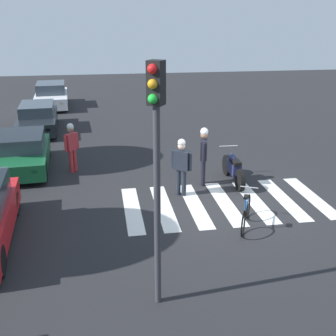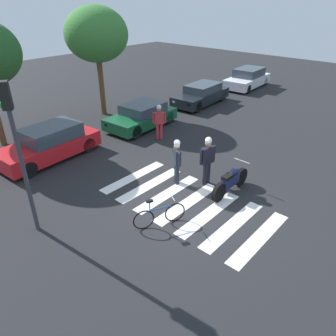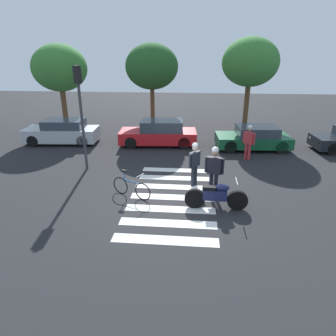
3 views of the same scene
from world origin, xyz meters
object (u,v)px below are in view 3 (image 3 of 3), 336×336
officer_by_motorcycle (195,161)px  car_silver_sedan (62,132)px  police_motorcycle (216,196)px  officer_on_foot (214,167)px  leaning_bicycle (131,188)px  pedestrian_bystander (249,140)px  car_green_compact (254,138)px  car_red_convertible (159,133)px  traffic_light_pole (80,103)px

officer_by_motorcycle → car_silver_sedan: (-7.65, 5.27, -0.36)m
police_motorcycle → officer_on_foot: size_ratio=1.12×
leaning_bicycle → car_silver_sedan: 8.45m
officer_on_foot → pedestrian_bystander: bearing=65.6°
police_motorcycle → pedestrian_bystander: (1.86, 5.20, 0.52)m
car_green_compact → car_silver_sedan: bearing=179.5°
pedestrian_bystander → officer_on_foot: bearing=-114.4°
car_silver_sedan → car_red_convertible: 5.62m
officer_by_motorcycle → car_green_compact: 6.09m
traffic_light_pole → leaning_bicycle: bearing=-45.3°
traffic_light_pole → car_green_compact: bearing=25.0°
pedestrian_bystander → car_red_convertible: size_ratio=0.40×
police_motorcycle → officer_on_foot: officer_on_foot is taller
pedestrian_bystander → traffic_light_pole: 7.99m
car_silver_sedan → car_red_convertible: bearing=1.4°
officer_by_motorcycle → pedestrian_bystander: 4.22m
officer_by_motorcycle → car_green_compact: (3.19, 5.17, -0.41)m
leaning_bicycle → police_motorcycle: bearing=-11.7°
car_silver_sedan → car_red_convertible: size_ratio=0.96×
officer_on_foot → car_silver_sedan: 10.37m
officer_on_foot → car_silver_sedan: officer_on_foot is taller
leaning_bicycle → officer_by_motorcycle: officer_by_motorcycle is taller
leaning_bicycle → pedestrian_bystander: bearing=43.1°
pedestrian_bystander → traffic_light_pole: size_ratio=0.39×
officer_on_foot → officer_by_motorcycle: 1.11m
police_motorcycle → car_green_compact: size_ratio=0.53×
police_motorcycle → officer_by_motorcycle: officer_by_motorcycle is taller
leaning_bicycle → car_red_convertible: (0.25, 6.65, 0.30)m
traffic_light_pole → car_silver_sedan: bearing=125.4°
officer_by_motorcycle → traffic_light_pole: bearing=164.1°
police_motorcycle → car_red_convertible: 7.79m
officer_on_foot → officer_by_motorcycle: bearing=129.7°
car_red_convertible → leaning_bicycle: bearing=-92.1°
car_silver_sedan → car_red_convertible: car_red_convertible is taller
car_red_convertible → traffic_light_pole: bearing=-125.6°
police_motorcycle → car_red_convertible: size_ratio=0.48×
car_red_convertible → car_green_compact: car_red_convertible is taller
officer_by_motorcycle → traffic_light_pole: 5.46m
officer_by_motorcycle → car_red_convertible: 5.78m
officer_by_motorcycle → car_red_convertible: size_ratio=0.40×
car_silver_sedan → officer_by_motorcycle: bearing=-34.5°
officer_by_motorcycle → car_silver_sedan: size_ratio=0.42×
pedestrian_bystander → car_green_compact: 1.98m
leaning_bicycle → officer_on_foot: bearing=7.5°
officer_on_foot → traffic_light_pole: size_ratio=0.42×
leaning_bicycle → traffic_light_pole: traffic_light_pole is taller
car_silver_sedan → pedestrian_bystander: bearing=-10.7°
officer_by_motorcycle → pedestrian_bystander: officer_by_motorcycle is taller
car_green_compact → traffic_light_pole: size_ratio=0.90×
leaning_bicycle → car_green_compact: car_green_compact is taller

